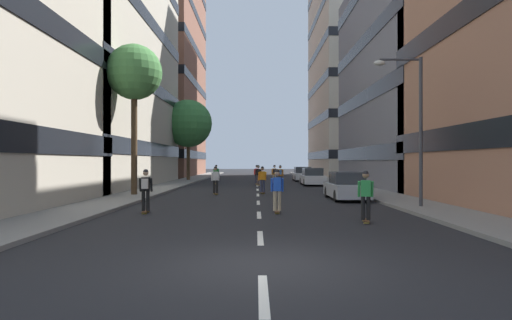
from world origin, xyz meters
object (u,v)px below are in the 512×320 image
object	(u,v)px
street_tree_mid	(132,73)
skater_1	(275,189)
skater_7	(364,194)
skater_8	(214,173)
street_tree_near	(186,124)
parked_car_near	(300,175)
skater_4	(257,174)
skater_6	(278,174)
parked_car_mid	(310,177)
skater_2	(255,173)
skater_9	(144,188)
skater_3	(273,173)
skater_0	(214,179)
parked_car_far	(344,187)
streetlamp_right	(410,115)
skater_5	(261,179)

from	to	relation	value
street_tree_mid	skater_1	size ratio (longest dim) A/B	5.00
skater_7	skater_8	distance (m)	26.15
street_tree_mid	skater_8	world-z (taller)	street_tree_mid
street_tree_mid	street_tree_near	bearing A→B (deg)	90.00
parked_car_near	skater_4	xyz separation A→B (m)	(-4.72, -8.49, 0.29)
skater_8	parked_car_near	bearing A→B (deg)	34.62
skater_6	skater_8	bearing A→B (deg)	145.76
skater_6	skater_8	world-z (taller)	same
parked_car_mid	skater_2	xyz separation A→B (m)	(-4.86, 1.71, 0.32)
skater_7	skater_9	distance (m)	8.61
skater_2	skater_4	world-z (taller)	same
street_tree_mid	skater_7	bearing A→B (deg)	-44.44
skater_1	skater_3	xyz separation A→B (m)	(0.84, 22.10, 0.03)
skater_0	parked_car_far	bearing A→B (deg)	-26.33
street_tree_near	skater_4	size ratio (longest dim) A/B	4.80
parked_car_mid	street_tree_mid	distance (m)	18.39
streetlamp_right	skater_7	xyz separation A→B (m)	(-3.07, -4.04, -3.15)
skater_9	skater_8	bearing A→B (deg)	88.06
skater_3	skater_4	distance (m)	2.71
parked_car_near	skater_3	xyz separation A→B (m)	(-3.23, -6.22, 0.32)
parked_car_mid	parked_car_far	distance (m)	14.14
street_tree_near	skater_6	bearing A→B (deg)	-47.08
skater_3	skater_5	world-z (taller)	same
streetlamp_right	skater_5	size ratio (longest dim) A/B	3.65
skater_0	skater_9	world-z (taller)	same
parked_car_mid	skater_7	distance (m)	22.91
parked_car_near	skater_2	world-z (taller)	skater_2
street_tree_mid	skater_3	bearing A→B (deg)	57.53
skater_3	skater_9	distance (m)	23.02
skater_5	skater_9	bearing A→B (deg)	-114.90
parked_car_near	skater_5	world-z (taller)	skater_5
skater_1	parked_car_mid	bearing A→B (deg)	78.59
street_tree_mid	skater_0	world-z (taller)	street_tree_mid
parked_car_near	skater_3	distance (m)	7.02
skater_4	skater_0	bearing A→B (deg)	-105.37
street_tree_near	skater_7	xyz separation A→B (m)	(10.98, -31.12, -5.15)
skater_0	skater_5	bearing A→B (deg)	12.21
parked_car_far	skater_7	bearing A→B (deg)	-97.67
streetlamp_right	street_tree_near	bearing A→B (deg)	117.42
street_tree_mid	parked_car_near	bearing A→B (deg)	59.02
streetlamp_right	parked_car_near	bearing A→B (deg)	94.02
parked_car_near	skater_2	xyz separation A→B (m)	(-4.86, -6.43, 0.32)
skater_0	skater_2	distance (m)	12.42
skater_7	streetlamp_right	bearing A→B (deg)	52.73
skater_2	skater_6	size ratio (longest dim) A/B	1.00
street_tree_near	streetlamp_right	bearing A→B (deg)	-62.58
street_tree_mid	streetlamp_right	size ratio (longest dim) A/B	1.37
streetlamp_right	skater_3	distance (m)	21.60
parked_car_near	skater_2	size ratio (longest dim) A/B	2.47
parked_car_near	skater_8	bearing A→B (deg)	-145.38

